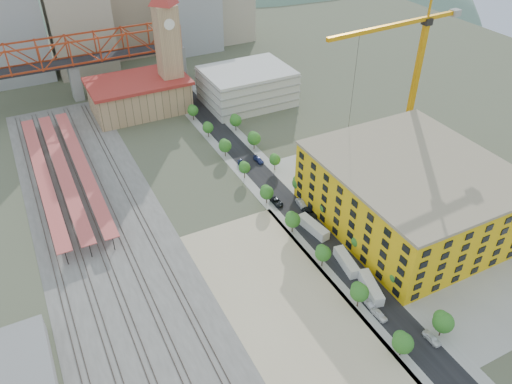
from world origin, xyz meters
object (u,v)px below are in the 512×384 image
site_trailer_a (371,288)px  site_trailer_d (312,225)px  site_trailer_b (346,262)px  clock_tower (167,36)px  site_trailer_c (314,228)px  tower_crane (412,62)px  car_0 (379,315)px  construction_building (411,193)px

site_trailer_a → site_trailer_d: size_ratio=1.09×
site_trailer_d → site_trailer_a: bearing=-96.6°
site_trailer_a → site_trailer_b: (0.00, 9.93, -0.03)m
clock_tower → site_trailer_c: clock_tower is taller
site_trailer_a → tower_crane: bearing=60.2°
site_trailer_c → car_0: bearing=-103.0°
tower_crane → site_trailer_b: (-46.43, -37.08, -31.77)m
construction_building → car_0: size_ratio=11.40×
clock_tower → car_0: size_ratio=11.72×
construction_building → site_trailer_c: 28.23m
clock_tower → site_trailer_a: bearing=-86.1°
clock_tower → tower_crane: (54.43, -70.64, 4.44)m
tower_crane → car_0: tower_crane is taller
site_trailer_c → site_trailer_d: 1.21m
clock_tower → construction_building: size_ratio=1.03×
car_0 → site_trailer_c: bearing=81.2°
site_trailer_b → site_trailer_d: 16.46m
construction_building → clock_tower: bearing=108.8°
tower_crane → site_trailer_d: size_ratio=5.74×
tower_crane → site_trailer_c: 60.34m
site_trailer_c → site_trailer_a: bearing=-97.7°
construction_building → car_0: 39.16m
site_trailer_d → tower_crane: bearing=17.4°
tower_crane → site_trailer_c: tower_crane is taller
site_trailer_c → site_trailer_d: bearing=82.3°
tower_crane → site_trailer_b: bearing=-141.4°
construction_building → site_trailer_a: bearing=-145.8°
clock_tower → tower_crane: size_ratio=0.97×
clock_tower → site_trailer_d: clock_tower is taller
clock_tower → site_trailer_c: size_ratio=5.14×
construction_building → site_trailer_c: (-26.00, 7.52, -8.03)m
construction_building → site_trailer_c: bearing=163.9°
site_trailer_a → car_0: bearing=-97.8°
site_trailer_a → car_0: 7.82m
construction_building → tower_crane: tower_crane is taller
site_trailer_b → site_trailer_d: site_trailer_b is taller
site_trailer_c → car_0: size_ratio=2.28×
clock_tower → site_trailer_d: size_ratio=5.56×
clock_tower → site_trailer_b: clock_tower is taller
site_trailer_c → clock_tower: bearing=87.3°
site_trailer_c → site_trailer_d: site_trailer_c is taller
construction_building → site_trailer_d: (-26.00, 8.73, -8.13)m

